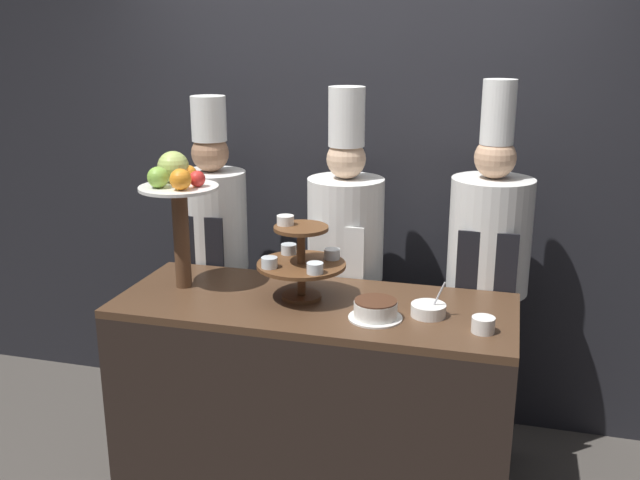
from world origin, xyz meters
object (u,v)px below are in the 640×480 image
(chef_left, at_px, (214,249))
(chef_center_left, at_px, (345,260))
(fruit_pedestal, at_px, (177,192))
(cake_round, at_px, (375,310))
(serving_bowl_near, at_px, (428,310))
(tiered_stand, at_px, (301,259))
(cup_white, at_px, (483,325))
(chef_center_right, at_px, (487,270))

(chef_left, distance_m, chef_center_left, 0.71)
(fruit_pedestal, xyz_separation_m, chef_center_left, (0.65, 0.48, -0.41))
(cake_round, bearing_deg, serving_bowl_near, 23.09)
(tiered_stand, height_order, cup_white, tiered_stand)
(chef_center_right, bearing_deg, chef_left, 180.00)
(chef_left, bearing_deg, serving_bowl_near, -25.13)
(cake_round, height_order, chef_left, chef_left)
(tiered_stand, height_order, chef_center_right, chef_center_right)
(cup_white, bearing_deg, fruit_pedestal, 172.31)
(chef_center_left, relative_size, chef_center_right, 0.98)
(tiered_stand, distance_m, chef_left, 0.81)
(tiered_stand, xyz_separation_m, cup_white, (0.79, -0.17, -0.15))
(chef_left, bearing_deg, fruit_pedestal, -83.89)
(cup_white, bearing_deg, chef_left, 154.72)
(chef_left, height_order, chef_center_left, chef_center_left)
(cup_white, height_order, chef_center_right, chef_center_right)
(fruit_pedestal, relative_size, cake_round, 2.76)
(tiered_stand, bearing_deg, chef_center_left, 80.87)
(serving_bowl_near, xyz_separation_m, chef_center_left, (-0.48, 0.56, 0.00))
(tiered_stand, relative_size, chef_left, 0.22)
(tiered_stand, bearing_deg, fruit_pedestal, 178.48)
(cup_white, distance_m, chef_left, 1.56)
(tiered_stand, distance_m, serving_bowl_near, 0.59)
(fruit_pedestal, relative_size, chef_center_right, 0.32)
(chef_center_left, bearing_deg, cup_white, -43.33)
(chef_left, distance_m, chef_center_right, 1.40)
(serving_bowl_near, height_order, chef_center_left, chef_center_left)
(cake_round, bearing_deg, chef_center_left, 113.41)
(cup_white, bearing_deg, chef_center_right, 91.21)
(chef_left, bearing_deg, tiered_stand, -38.58)
(cake_round, distance_m, serving_bowl_near, 0.22)
(cup_white, distance_m, serving_bowl_near, 0.25)
(cup_white, xyz_separation_m, chef_center_right, (-0.01, 0.67, 0.00))
(fruit_pedestal, xyz_separation_m, cup_white, (1.36, -0.18, -0.41))
(cake_round, xyz_separation_m, chef_center_right, (0.41, 0.64, -0.00))
(serving_bowl_near, distance_m, chef_center_right, 0.60)
(chef_center_right, bearing_deg, cup_white, -88.79)
(serving_bowl_near, bearing_deg, fruit_pedestal, 176.28)
(tiered_stand, distance_m, chef_center_right, 0.93)
(cake_round, relative_size, chef_left, 0.12)
(fruit_pedestal, xyz_separation_m, cake_round, (0.93, -0.16, -0.40))
(cake_round, height_order, chef_center_right, chef_center_right)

